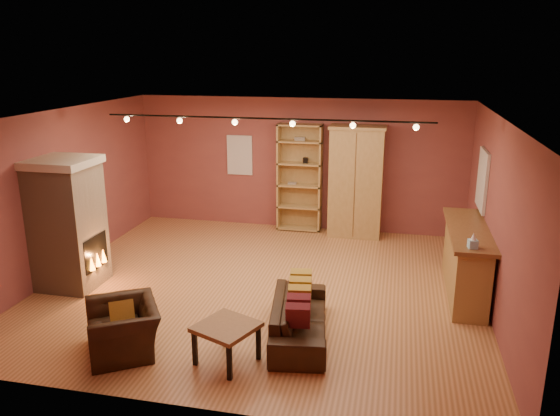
% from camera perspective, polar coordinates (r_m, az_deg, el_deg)
% --- Properties ---
extents(floor, '(7.00, 7.00, 0.00)m').
position_cam_1_polar(floor, '(9.06, -1.93, -8.16)').
color(floor, '#9F6338').
rests_on(floor, ground).
extents(ceiling, '(7.00, 7.00, 0.00)m').
position_cam_1_polar(ceiling, '(8.32, -2.11, 9.73)').
color(ceiling, brown).
rests_on(ceiling, back_wall).
extents(back_wall, '(7.00, 0.02, 2.80)m').
position_cam_1_polar(back_wall, '(11.68, 1.96, 4.59)').
color(back_wall, brown).
rests_on(back_wall, floor).
extents(left_wall, '(0.02, 6.50, 2.80)m').
position_cam_1_polar(left_wall, '(10.03, -21.78, 1.53)').
color(left_wall, brown).
rests_on(left_wall, floor).
extents(right_wall, '(0.02, 6.50, 2.80)m').
position_cam_1_polar(right_wall, '(8.45, 21.63, -1.00)').
color(right_wall, brown).
rests_on(right_wall, floor).
extents(fireplace, '(1.01, 0.98, 2.12)m').
position_cam_1_polar(fireplace, '(9.38, -21.25, -1.51)').
color(fireplace, tan).
rests_on(fireplace, floor).
extents(back_window, '(0.56, 0.04, 0.86)m').
position_cam_1_polar(back_window, '(11.93, -4.23, 5.53)').
color(back_window, silver).
rests_on(back_window, back_wall).
extents(bookcase, '(0.93, 0.36, 2.28)m').
position_cam_1_polar(bookcase, '(11.60, 2.11, 3.30)').
color(bookcase, tan).
rests_on(bookcase, floor).
extents(armoire, '(1.13, 0.64, 2.30)m').
position_cam_1_polar(armoire, '(11.29, 7.94, 2.77)').
color(armoire, tan).
rests_on(armoire, floor).
extents(bar_counter, '(0.61, 2.28, 1.09)m').
position_cam_1_polar(bar_counter, '(9.08, 18.82, -5.21)').
color(bar_counter, '#A7854C').
rests_on(bar_counter, floor).
extents(tissue_box, '(0.14, 0.14, 0.22)m').
position_cam_1_polar(tissue_box, '(8.00, 19.52, -3.36)').
color(tissue_box, '#95CDEF').
rests_on(tissue_box, bar_counter).
extents(right_window, '(0.05, 0.90, 1.00)m').
position_cam_1_polar(right_window, '(9.73, 20.41, 2.77)').
color(right_window, silver).
rests_on(right_window, right_wall).
extents(loveseat, '(0.79, 1.88, 0.76)m').
position_cam_1_polar(loveseat, '(7.43, 2.05, -10.67)').
color(loveseat, black).
rests_on(loveseat, floor).
extents(armchair, '(1.06, 1.17, 0.85)m').
position_cam_1_polar(armchair, '(7.33, -16.12, -11.25)').
color(armchair, black).
rests_on(armchair, floor).
extents(coffee_table, '(0.87, 0.87, 0.50)m').
position_cam_1_polar(coffee_table, '(6.86, -5.61, -12.61)').
color(coffee_table, brown).
rests_on(coffee_table, floor).
extents(track_rail, '(5.20, 0.09, 0.13)m').
position_cam_1_polar(track_rail, '(8.53, -1.76, 9.11)').
color(track_rail, black).
rests_on(track_rail, ceiling).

